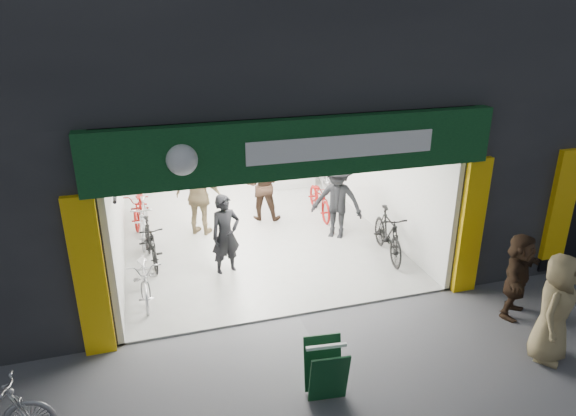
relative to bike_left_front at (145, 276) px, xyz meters
name	(u,v)px	position (x,y,z in m)	size (l,w,h in m)	color
ground	(298,316)	(2.50, -1.39, -0.44)	(60.00, 60.00, 0.00)	#56565B
building	(272,37)	(3.41, 3.59, 3.87)	(17.00, 10.27, 8.00)	#232326
bike_left_front	(145,276)	(0.00, 0.00, 0.00)	(0.59, 1.69, 0.89)	#B8B7BC
bike_left_midfront	(150,243)	(0.16, 1.33, 0.03)	(0.45, 1.58, 0.95)	black
bike_left_midback	(140,207)	(0.00, 3.59, -0.02)	(0.57, 1.63, 0.85)	maroon
bike_left_back	(144,222)	(0.07, 2.41, 0.06)	(0.47, 1.66, 1.00)	#ABACB0
bike_right_front	(388,234)	(5.00, 0.22, 0.08)	(0.49, 1.75, 1.05)	black
bike_right_mid	(320,198)	(4.41, 2.79, 0.02)	(0.62, 1.77, 0.93)	maroon
bike_right_back	(317,170)	(5.00, 4.65, 0.15)	(0.56, 1.98, 1.19)	#B8B8BD
customer_a	(226,235)	(1.59, 0.48, 0.39)	(0.61, 0.40, 1.67)	black
customer_b	(262,185)	(2.95, 2.96, 0.48)	(0.89, 0.70, 1.84)	#332117
customer_c	(337,201)	(4.30, 1.40, 0.47)	(1.18, 0.68, 1.83)	black
customer_d	(200,196)	(1.35, 2.45, 0.52)	(1.13, 0.47, 1.93)	olive
pedestrian_near	(555,308)	(5.80, -3.54, 0.43)	(0.85, 0.55, 1.74)	#907D53
pedestrian_far	(518,275)	(6.09, -2.40, 0.32)	(1.42, 0.45, 1.53)	#342317
sandwich_board	(326,369)	(2.26, -3.37, 0.01)	(0.58, 0.60, 0.82)	#0D361A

